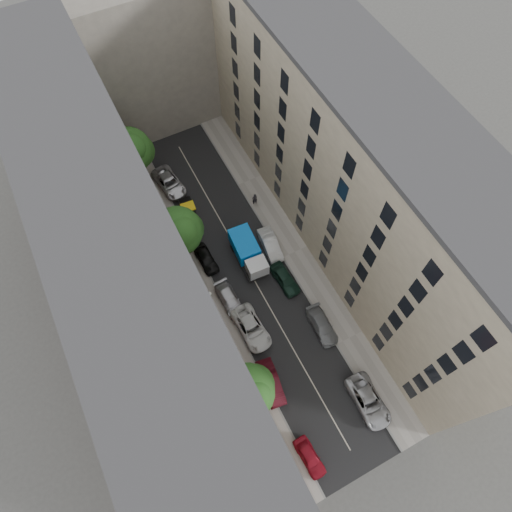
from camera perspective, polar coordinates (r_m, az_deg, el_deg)
ground at (r=48.95m, az=-0.74°, el=-2.13°), size 120.00×120.00×0.00m
road_surface at (r=48.94m, az=-0.74°, el=-2.13°), size 8.00×44.00×0.02m
sidewalk_left at (r=48.15m, az=-6.61°, el=-4.77°), size 3.00×44.00×0.15m
sidewalk_right at (r=50.21m, az=4.87°, el=0.50°), size 3.00×44.00×0.15m
building_left at (r=39.16m, az=-15.43°, el=-2.29°), size 8.00×44.00×20.00m
building_right at (r=44.04m, az=12.16°, el=9.57°), size 8.00×44.00×20.00m
building_endcap at (r=59.58m, az=-14.32°, el=24.16°), size 18.00×12.00×18.00m
tarp_truck at (r=48.47m, az=-1.03°, el=0.51°), size 2.59×5.85×2.64m
car_left_0 at (r=43.76m, az=6.73°, el=-23.71°), size 1.68×3.79×1.27m
car_left_1 at (r=44.35m, az=1.86°, el=-15.52°), size 2.16×4.73×1.50m
car_left_2 at (r=45.81m, az=-0.59°, el=-8.99°), size 2.62×5.33×1.45m
car_left_3 at (r=47.06m, az=-3.32°, el=-5.46°), size 1.94×4.48×1.28m
car_left_4 at (r=49.26m, az=-6.28°, el=-0.34°), size 1.73×4.02×1.35m
car_left_5 at (r=52.62m, az=-8.35°, el=5.48°), size 1.79×4.05×1.29m
car_left_6 at (r=55.32m, az=-10.79°, el=9.00°), size 3.04×5.47×1.45m
car_right_0 at (r=45.21m, az=13.87°, el=-17.19°), size 2.65×5.41×1.48m
car_right_1 at (r=46.44m, az=8.26°, el=-8.63°), size 2.05×4.55×1.29m
car_right_2 at (r=47.96m, az=3.65°, el=-2.86°), size 1.91×4.26×1.42m
car_right_3 at (r=49.77m, az=1.81°, el=1.44°), size 1.97×4.54×1.45m
tree_near at (r=39.19m, az=-1.01°, el=-16.75°), size 5.08×4.77×8.17m
tree_mid at (r=45.82m, az=-9.60°, el=2.94°), size 5.31×5.04×7.89m
tree_far at (r=52.33m, az=-15.42°, el=12.43°), size 5.34×5.07×8.56m
lamp_post at (r=43.40m, az=-5.56°, el=-5.88°), size 0.36×0.36×6.24m
pedestrian at (r=52.63m, az=-0.16°, el=7.15°), size 0.64×0.42×1.73m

